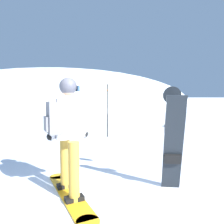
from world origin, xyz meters
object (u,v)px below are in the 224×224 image
object	(u,v)px
piste_marker_near	(107,106)
rock_small	(171,127)
snowboarder_main	(67,133)
spare_snowboard	(173,139)

from	to	relation	value
piste_marker_near	rock_small	bearing A→B (deg)	46.31
piste_marker_near	rock_small	distance (m)	3.99
snowboarder_main	rock_small	distance (m)	7.88
spare_snowboard	piste_marker_near	xyz separation A→B (m)	(-1.51, 4.29, 0.27)
spare_snowboard	piste_marker_near	size ratio (longest dim) A/B	0.84
snowboarder_main	rock_small	xyz separation A→B (m)	(2.68, 7.35, -0.92)
snowboarder_main	rock_small	bearing A→B (deg)	69.97
piste_marker_near	spare_snowboard	bearing A→B (deg)	-70.60
snowboarder_main	piste_marker_near	size ratio (longest dim) A/B	0.90
spare_snowboard	piste_marker_near	distance (m)	4.56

